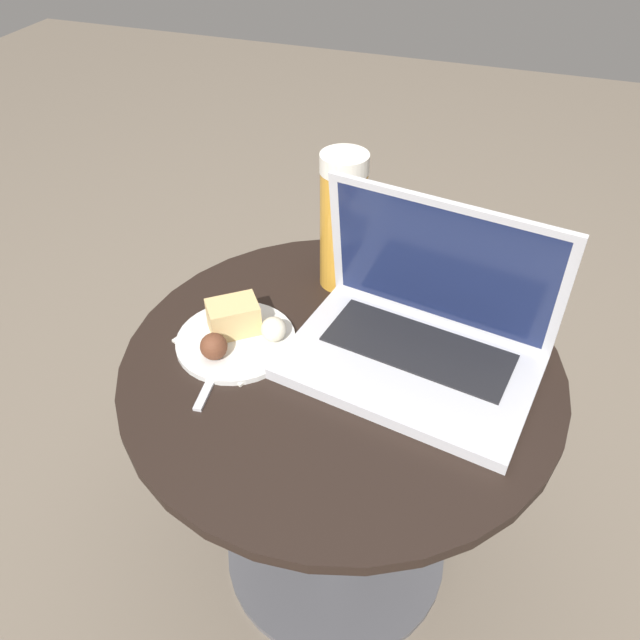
{
  "coord_description": "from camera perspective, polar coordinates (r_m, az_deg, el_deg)",
  "views": [
    {
      "loc": [
        0.18,
        -0.62,
        1.15
      ],
      "look_at": [
        -0.03,
        -0.01,
        0.59
      ],
      "focal_mm": 35.0,
      "sensor_mm": 36.0,
      "label": 1
    }
  ],
  "objects": [
    {
      "name": "ground_plane",
      "position": [
        1.32,
        1.43,
        -20.2
      ],
      "size": [
        6.0,
        6.0,
        0.0
      ],
      "primitive_type": "plane",
      "color": "#726656"
    },
    {
      "name": "table",
      "position": [
        1.03,
        1.76,
        -10.52
      ],
      "size": [
        0.64,
        0.64,
        0.52
      ],
      "color": "#515156",
      "rests_on": "ground_plane"
    },
    {
      "name": "napkin",
      "position": [
        0.93,
        -8.19,
        -2.22
      ],
      "size": [
        0.17,
        0.15,
        0.0
      ],
      "color": "silver",
      "rests_on": "table"
    },
    {
      "name": "laptop",
      "position": [
        0.88,
        9.14,
        -1.12
      ],
      "size": [
        0.37,
        0.27,
        0.23
      ],
      "color": "silver",
      "rests_on": "table"
    },
    {
      "name": "beer_glass",
      "position": [
        0.98,
        2.1,
        8.93
      ],
      "size": [
        0.07,
        0.07,
        0.23
      ],
      "color": "gold",
      "rests_on": "table"
    },
    {
      "name": "snack_plate",
      "position": [
        0.93,
        -7.64,
        -1.13
      ],
      "size": [
        0.18,
        0.18,
        0.06
      ],
      "color": "silver",
      "rests_on": "table"
    },
    {
      "name": "fork",
      "position": [
        0.92,
        -8.81,
        -3.11
      ],
      "size": [
        0.04,
        0.19,
        0.0
      ],
      "color": "silver",
      "rests_on": "table"
    }
  ]
}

